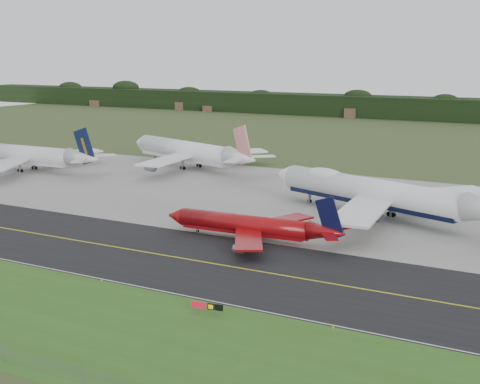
% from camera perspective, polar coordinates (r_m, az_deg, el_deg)
% --- Properties ---
extents(ground, '(600.00, 600.00, 0.00)m').
position_cam_1_polar(ground, '(123.68, -4.74, -5.04)').
color(ground, '#334621').
rests_on(ground, ground).
extents(grass_verge, '(400.00, 30.00, 0.01)m').
position_cam_1_polar(grass_verge, '(97.91, -16.13, -10.07)').
color(grass_verge, '#2E5418').
rests_on(grass_verge, ground).
extents(taxiway, '(400.00, 32.00, 0.02)m').
position_cam_1_polar(taxiway, '(120.50, -5.78, -5.51)').
color(taxiway, black).
rests_on(taxiway, ground).
extents(apron, '(400.00, 78.00, 0.01)m').
position_cam_1_polar(apron, '(167.33, 4.81, -0.60)').
color(apron, gray).
rests_on(apron, ground).
extents(taxiway_centreline, '(400.00, 0.40, 0.00)m').
position_cam_1_polar(taxiway_centreline, '(120.49, -5.78, -5.50)').
color(taxiway_centreline, gold).
rests_on(taxiway_centreline, taxiway).
extents(taxiway_edge_line, '(400.00, 0.25, 0.00)m').
position_cam_1_polar(taxiway_edge_line, '(108.68, -10.39, -7.57)').
color(taxiway_edge_line, silver).
rests_on(taxiway_edge_line, taxiway).
extents(horizon_treeline, '(700.00, 25.00, 12.00)m').
position_cam_1_polar(horizon_treeline, '(379.63, 18.51, 6.56)').
color(horizon_treeline, black).
rests_on(horizon_treeline, ground).
extents(jet_ba_747, '(62.91, 50.68, 16.31)m').
position_cam_1_polar(jet_ba_747, '(149.59, 11.71, -0.11)').
color(jet_ba_747, white).
rests_on(jet_ba_747, ground).
extents(jet_red_737, '(37.56, 30.63, 10.15)m').
position_cam_1_polar(jet_red_737, '(129.85, 1.11, -2.90)').
color(jet_red_737, maroon).
rests_on(jet_red_737, ground).
extents(jet_navy_gold, '(56.55, 49.38, 14.62)m').
position_cam_1_polar(jet_navy_gold, '(216.92, -17.78, 3.00)').
color(jet_navy_gold, silver).
rests_on(jet_navy_gold, ground).
extents(jet_star_tail, '(57.94, 47.08, 15.71)m').
position_cam_1_polar(jet_star_tail, '(211.53, -4.26, 3.43)').
color(jet_star_tail, white).
rests_on(jet_star_tail, ground).
extents(taxiway_sign, '(4.71, 0.91, 1.58)m').
position_cam_1_polar(taxiway_sign, '(94.40, -2.84, -9.71)').
color(taxiway_sign, slate).
rests_on(taxiway_sign, ground).
extents(edge_marker_center, '(0.16, 0.16, 0.50)m').
position_cam_1_polar(edge_marker_center, '(109.36, -11.73, -7.38)').
color(edge_marker_center, yellow).
rests_on(edge_marker_center, ground).
extents(edge_marker_right, '(0.16, 0.16, 0.50)m').
position_cam_1_polar(edge_marker_right, '(90.68, 7.95, -11.33)').
color(edge_marker_right, yellow).
rests_on(edge_marker_right, ground).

